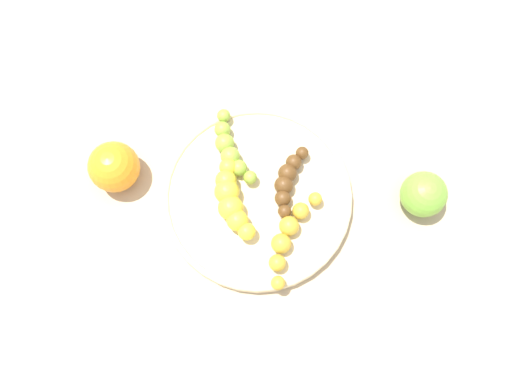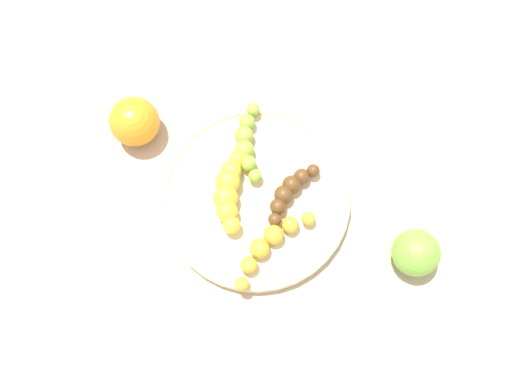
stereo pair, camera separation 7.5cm
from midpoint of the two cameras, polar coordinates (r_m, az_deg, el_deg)
ground_plane at (r=0.79m, az=2.69°, el=-1.24°), size 2.40×2.40×0.00m
fruit_bowl at (r=0.78m, az=2.73°, el=-1.01°), size 0.28×0.28×0.02m
banana_yellow at (r=0.75m, az=-0.23°, el=-0.37°), size 0.12×0.06×0.04m
banana_spotted at (r=0.74m, az=4.34°, el=-6.26°), size 0.14×0.08×0.03m
banana_overripe at (r=0.76m, az=6.49°, el=-0.39°), size 0.11×0.05×0.03m
banana_green at (r=0.78m, az=1.71°, el=5.01°), size 0.12×0.07×0.03m
apple_green at (r=0.78m, az=19.82°, el=-6.77°), size 0.07×0.07×0.07m
orange_fruit at (r=0.80m, az=-10.65°, el=7.18°), size 0.08×0.08×0.08m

